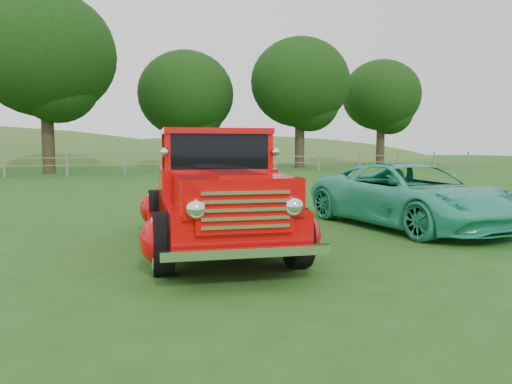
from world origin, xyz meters
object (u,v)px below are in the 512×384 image
object	(u,v)px
tree_near_west	(45,54)
teal_sedan	(410,196)
red_pickup	(214,195)
man	(262,184)
tree_mid_east	(300,83)
tree_far_east	(381,96)
tree_near_east	(186,94)

from	to	relation	value
tree_near_west	teal_sedan	size ratio (longest dim) A/B	2.40
red_pickup	teal_sedan	size ratio (longest dim) A/B	1.19
red_pickup	man	xyz separation A→B (m)	(1.18, 1.10, 0.05)
man	red_pickup	bearing A→B (deg)	23.42
tree_mid_east	teal_sedan	distance (m)	27.95
tree_near_west	teal_sedan	xyz separation A→B (m)	(7.27, -23.60, -6.19)
tree_mid_east	red_pickup	bearing A→B (deg)	-117.67
man	tree_far_east	bearing A→B (deg)	-147.07
tree_mid_east	man	size ratio (longest dim) A/B	5.57
tree_far_east	tree_mid_east	bearing A→B (deg)	-161.57
tree_mid_east	tree_far_east	world-z (taller)	tree_mid_east
red_pickup	tree_far_east	bearing A→B (deg)	59.32
tree_near_east	man	size ratio (longest dim) A/B	4.91
red_pickup	teal_sedan	xyz separation A→B (m)	(3.99, 0.56, -0.19)
red_pickup	teal_sedan	world-z (taller)	red_pickup
teal_sedan	tree_far_east	bearing A→B (deg)	51.90
tree_near_west	teal_sedan	world-z (taller)	tree_near_west
red_pickup	tree_near_west	bearing A→B (deg)	104.96
tree_far_east	teal_sedan	bearing A→B (deg)	-123.23
tree_near_west	tree_near_east	distance (m)	9.97
tree_near_east	tree_mid_east	size ratio (longest dim) A/B	0.88
tree_far_east	man	xyz separation A→B (m)	(-21.54, -28.06, -5.01)
tree_near_east	red_pickup	distance (m)	29.08
tree_mid_east	tree_far_east	xyz separation A→B (m)	(9.00, 3.00, -0.31)
red_pickup	man	world-z (taller)	red_pickup
red_pickup	man	bearing A→B (deg)	50.23
tree_near_west	tree_far_east	distance (m)	26.49
teal_sedan	man	xyz separation A→B (m)	(-2.80, 0.54, 0.25)
tree_mid_east	man	distance (m)	28.53
teal_sedan	man	world-z (taller)	man
tree_far_east	red_pickup	world-z (taller)	tree_far_east
tree_far_east	man	distance (m)	35.73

